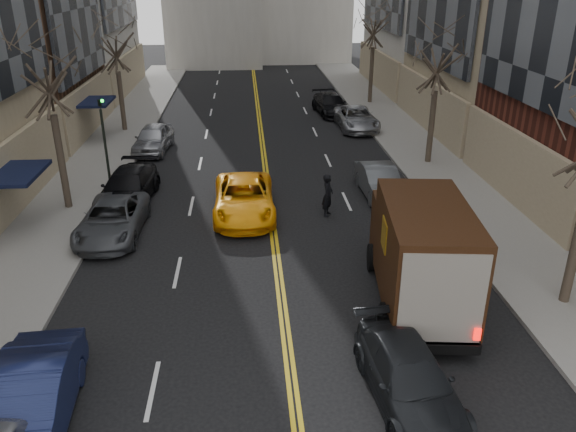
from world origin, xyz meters
name	(u,v)px	position (x,y,z in m)	size (l,w,h in m)	color
sidewalk_left	(101,159)	(-9.00, 27.00, 0.07)	(4.00, 66.00, 0.15)	slate
sidewalk_right	(420,152)	(9.00, 27.00, 0.07)	(4.00, 66.00, 0.15)	slate
tree_lf_mid	(43,55)	(-8.80, 20.00, 6.60)	(3.20, 3.20, 8.91)	#382D23
tree_lf_far	(114,35)	(-8.80, 33.00, 6.02)	(3.20, 3.20, 8.12)	#382D23
tree_rt_mid	(440,46)	(8.80, 25.00, 6.17)	(3.20, 3.20, 8.32)	#382D23
tree_rt_far	(375,13)	(8.80, 40.00, 6.74)	(3.20, 3.20, 9.11)	#382D23
traffic_signal	(104,134)	(-7.39, 22.00, 2.82)	(0.29, 0.26, 4.70)	black
ups_truck	(420,253)	(4.20, 11.48, 1.75)	(3.13, 6.55, 3.47)	black
observer_sedan	(409,378)	(2.75, 7.19, 0.66)	(2.25, 4.68, 1.31)	black
taxi	(244,198)	(-1.13, 18.84, 0.76)	(2.51, 5.45, 1.52)	#FFA60A
pedestrian	(328,195)	(2.40, 18.52, 0.92)	(0.67, 0.44, 1.84)	black
parked_lf_b	(29,402)	(-5.99, 6.89, 0.78)	(1.65, 4.73, 1.56)	#131A3E
parked_lf_c	(112,219)	(-6.30, 17.21, 0.68)	(2.27, 4.93, 1.37)	#494B50
parked_lf_d	(128,187)	(-6.30, 20.62, 0.73)	(2.06, 5.06, 1.47)	black
parked_lf_e	(153,138)	(-6.30, 28.51, 0.76)	(1.80, 4.47, 1.52)	#A7A9AF
parked_rt_a	(380,181)	(5.10, 20.56, 0.71)	(1.51, 4.32, 1.42)	#494D51
parked_rt_b	(356,118)	(6.30, 32.53, 0.72)	(2.37, 5.15, 1.43)	#9A9CA1
parked_rt_c	(331,104)	(5.23, 36.77, 0.71)	(1.99, 4.90, 1.42)	black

